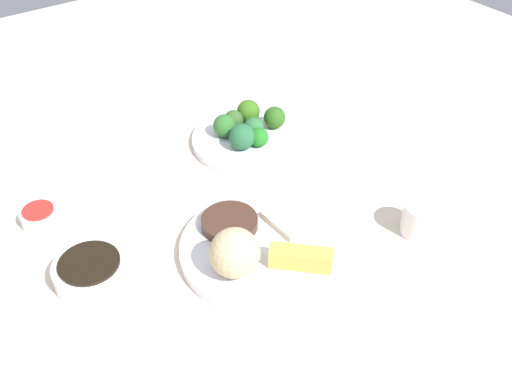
# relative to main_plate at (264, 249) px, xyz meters

# --- Properties ---
(tabletop) EXTENTS (2.20, 2.20, 0.02)m
(tabletop) POSITION_rel_main_plate_xyz_m (0.05, -0.00, -0.02)
(tabletop) COLOR beige
(tabletop) RESTS_ON ground
(main_plate) EXTENTS (0.26, 0.26, 0.02)m
(main_plate) POSITION_rel_main_plate_xyz_m (0.00, 0.00, 0.00)
(main_plate) COLOR white
(main_plate) RESTS_ON tabletop
(rice_scoop) EXTENTS (0.07, 0.07, 0.07)m
(rice_scoop) POSITION_rel_main_plate_xyz_m (-0.02, 0.07, 0.04)
(rice_scoop) COLOR #CDB485
(rice_scoop) RESTS_ON main_plate
(spring_roll) EXTENTS (0.08, 0.09, 0.03)m
(spring_roll) POSITION_rel_main_plate_xyz_m (-0.07, -0.02, 0.02)
(spring_roll) COLOR gold
(spring_roll) RESTS_ON main_plate
(crab_rangoon_wonton) EXTENTS (0.08, 0.06, 0.01)m
(crab_rangoon_wonton) POSITION_rel_main_plate_xyz_m (0.02, -0.07, 0.01)
(crab_rangoon_wonton) COLOR beige
(crab_rangoon_wonton) RESTS_ON main_plate
(stir_fry_heap) EXTENTS (0.09, 0.09, 0.02)m
(stir_fry_heap) POSITION_rel_main_plate_xyz_m (0.07, 0.02, 0.02)
(stir_fry_heap) COLOR #40291D
(stir_fry_heap) RESTS_ON main_plate
(broccoli_plate) EXTENTS (0.23, 0.23, 0.01)m
(broccoli_plate) POSITION_rel_main_plate_xyz_m (0.26, -0.16, -0.00)
(broccoli_plate) COLOR white
(broccoli_plate) RESTS_ON tabletop
(broccoli_floret_0) EXTENTS (0.04, 0.04, 0.04)m
(broccoli_floret_0) POSITION_rel_main_plate_xyz_m (0.29, -0.12, 0.03)
(broccoli_floret_0) COLOR #2D6929
(broccoli_floret_0) RESTS_ON broccoli_plate
(broccoli_floret_1) EXTENTS (0.04, 0.04, 0.04)m
(broccoli_floret_1) POSITION_rel_main_plate_xyz_m (0.25, -0.16, 0.03)
(broccoli_floret_1) COLOR #2C6837
(broccoli_floret_1) RESTS_ON broccoli_plate
(broccoli_floret_2) EXTENTS (0.05, 0.05, 0.05)m
(broccoli_floret_2) POSITION_rel_main_plate_xyz_m (0.30, -0.18, 0.03)
(broccoli_floret_2) COLOR #37691B
(broccoli_floret_2) RESTS_ON broccoli_plate
(broccoli_floret_3) EXTENTS (0.04, 0.04, 0.04)m
(broccoli_floret_3) POSITION_rel_main_plate_xyz_m (0.26, -0.21, 0.03)
(broccoli_floret_3) COLOR #2B5A1B
(broccoli_floret_3) RESTS_ON broccoli_plate
(broccoli_floret_4) EXTENTS (0.05, 0.05, 0.05)m
(broccoli_floret_4) POSITION_rel_main_plate_xyz_m (0.24, -0.12, 0.03)
(broccoli_floret_4) COLOR #256038
(broccoli_floret_4) RESTS_ON broccoli_plate
(broccoli_floret_5) EXTENTS (0.04, 0.04, 0.04)m
(broccoli_floret_5) POSITION_rel_main_plate_xyz_m (0.30, -0.15, 0.02)
(broccoli_floret_5) COLOR #325927
(broccoli_floret_5) RESTS_ON broccoli_plate
(broccoli_floret_6) EXTENTS (0.04, 0.04, 0.04)m
(broccoli_floret_6) POSITION_rel_main_plate_xyz_m (0.22, -0.15, 0.02)
(broccoli_floret_6) COLOR #227320
(broccoli_floret_6) RESTS_ON broccoli_plate
(soy_sauce_bowl) EXTENTS (0.11, 0.11, 0.03)m
(soy_sauce_bowl) POSITION_rel_main_plate_xyz_m (0.10, 0.24, 0.01)
(soy_sauce_bowl) COLOR white
(soy_sauce_bowl) RESTS_ON tabletop
(soy_sauce_bowl_liquid) EXTENTS (0.09, 0.09, 0.00)m
(soy_sauce_bowl_liquid) POSITION_rel_main_plate_xyz_m (0.10, 0.24, 0.03)
(soy_sauce_bowl_liquid) COLOR black
(soy_sauce_bowl_liquid) RESTS_ON soy_sauce_bowl
(sauce_ramekin_sweet_and_sour) EXTENTS (0.06, 0.06, 0.03)m
(sauce_ramekin_sweet_and_sour) POSITION_rel_main_plate_xyz_m (0.27, 0.26, 0.00)
(sauce_ramekin_sweet_and_sour) COLOR white
(sauce_ramekin_sweet_and_sour) RESTS_ON tabletop
(sauce_ramekin_sweet_and_sour_liquid) EXTENTS (0.05, 0.05, 0.00)m
(sauce_ramekin_sweet_and_sour_liquid) POSITION_rel_main_plate_xyz_m (0.27, 0.26, 0.02)
(sauce_ramekin_sweet_and_sour_liquid) COLOR red
(sauce_ramekin_sweet_and_sour_liquid) RESTS_ON sauce_ramekin_sweet_and_sour
(teacup) EXTENTS (0.06, 0.06, 0.05)m
(teacup) POSITION_rel_main_plate_xyz_m (-0.11, -0.23, 0.02)
(teacup) COLOR silver
(teacup) RESTS_ON tabletop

